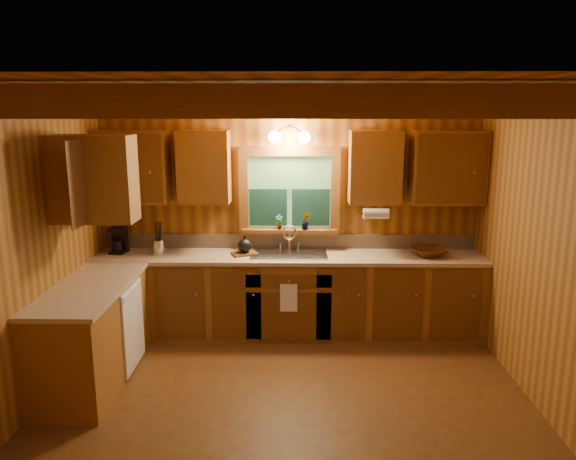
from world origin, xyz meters
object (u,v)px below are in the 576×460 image
Objects in this scene: sink at (289,258)px; wicker_basket at (429,252)px; coffee_maker at (119,240)px; cutting_board at (245,254)px.

sink is 2.15× the size of wicker_basket.
sink reaches higher than wicker_basket.
coffee_maker is at bearing 178.35° from wicker_basket.
coffee_maker reaches higher than wicker_basket.
coffee_maker is 1.40m from cutting_board.
wicker_basket is at bearing 4.94° from coffee_maker.
coffee_maker is at bearing 154.06° from cutting_board.
sink is 1.51m from wicker_basket.
wicker_basket is (1.99, -0.03, 0.03)m from cutting_board.
sink is 3.09× the size of cutting_board.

